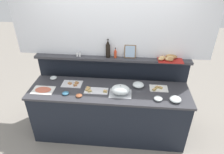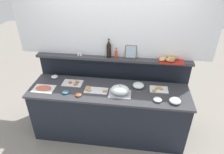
# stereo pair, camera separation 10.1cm
# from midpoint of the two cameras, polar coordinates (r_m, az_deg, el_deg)

# --- Properties ---
(ground_plane) EXTENTS (12.00, 12.00, 0.00)m
(ground_plane) POSITION_cam_midpoint_polar(r_m,az_deg,el_deg) (4.22, 1.05, -9.53)
(ground_plane) COLOR gray
(buffet_counter) EXTENTS (2.54, 0.69, 0.94)m
(buffet_counter) POSITION_cam_midpoint_polar(r_m,az_deg,el_deg) (3.47, -0.04, -10.07)
(buffet_counter) COLOR black
(buffet_counter) RESTS_ON ground_plane
(back_ledge_unit) EXTENTS (2.65, 0.22, 1.29)m
(back_ledge_unit) POSITION_cam_midpoint_polar(r_m,az_deg,el_deg) (3.75, 1.01, -2.46)
(back_ledge_unit) COLOR black
(back_ledge_unit) RESTS_ON ground_plane
(upper_wall_panel) EXTENTS (3.25, 0.08, 1.31)m
(upper_wall_panel) POSITION_cam_midpoint_polar(r_m,az_deg,el_deg) (3.25, 1.28, 16.73)
(upper_wall_panel) COLOR white
(upper_wall_panel) RESTS_ON back_ledge_unit
(sandwich_platter_front) EXTENTS (0.33, 0.21, 0.04)m
(sandwich_platter_front) POSITION_cam_midpoint_polar(r_m,az_deg,el_deg) (3.38, -10.19, -1.72)
(sandwich_platter_front) COLOR silver
(sandwich_platter_front) RESTS_ON buffet_counter
(sandwich_platter_side) EXTENTS (0.29, 0.19, 0.04)m
(sandwich_platter_side) POSITION_cam_midpoint_polar(r_m,az_deg,el_deg) (3.27, 13.92, -3.42)
(sandwich_platter_side) COLOR white
(sandwich_platter_side) RESTS_ON buffet_counter
(sandwich_platter_rear) EXTENTS (0.37, 0.18, 0.04)m
(sandwich_platter_rear) POSITION_cam_midpoint_polar(r_m,az_deg,el_deg) (3.17, -3.90, -3.76)
(sandwich_platter_rear) COLOR silver
(sandwich_platter_rear) RESTS_ON buffet_counter
(cold_cuts_platter) EXTENTS (0.34, 0.23, 0.02)m
(cold_cuts_platter) POSITION_cam_midpoint_polar(r_m,az_deg,el_deg) (3.36, -17.99, -3.14)
(cold_cuts_platter) COLOR white
(cold_cuts_platter) RESTS_ON buffet_counter
(serving_cloche) EXTENTS (0.34, 0.24, 0.17)m
(serving_cloche) POSITION_cam_midpoint_polar(r_m,az_deg,el_deg) (3.05, 3.23, -3.79)
(serving_cloche) COLOR #B7BABF
(serving_cloche) RESTS_ON buffet_counter
(glass_bowl_large) EXTENTS (0.13, 0.13, 0.05)m
(glass_bowl_large) POSITION_cam_midpoint_polar(r_m,az_deg,el_deg) (3.03, 13.74, -6.28)
(glass_bowl_large) COLOR silver
(glass_bowl_large) RESTS_ON buffet_counter
(glass_bowl_medium) EXTENTS (0.18, 0.18, 0.07)m
(glass_bowl_medium) POSITION_cam_midpoint_polar(r_m,az_deg,el_deg) (3.26, 8.37, -2.40)
(glass_bowl_medium) COLOR silver
(glass_bowl_medium) RESTS_ON buffet_counter
(glass_bowl_small) EXTENTS (0.12, 0.12, 0.05)m
(glass_bowl_small) POSITION_cam_midpoint_polar(r_m,az_deg,el_deg) (3.60, -15.23, 0.06)
(glass_bowl_small) COLOR silver
(glass_bowl_small) RESTS_ON buffet_counter
(glass_bowl_extra) EXTENTS (0.17, 0.17, 0.07)m
(glass_bowl_extra) POSITION_cam_midpoint_polar(r_m,az_deg,el_deg) (3.06, 18.36, -6.45)
(glass_bowl_extra) COLOR silver
(glass_bowl_extra) RESTS_ON buffet_counter
(condiment_bowl_cream) EXTENTS (0.10, 0.10, 0.04)m
(condiment_bowl_cream) POSITION_cam_midpoint_polar(r_m,az_deg,el_deg) (3.17, -12.19, -4.23)
(condiment_bowl_cream) COLOR teal
(condiment_bowl_cream) RESTS_ON buffet_counter
(condiment_bowl_red) EXTENTS (0.10, 0.10, 0.03)m
(condiment_bowl_red) POSITION_cam_midpoint_polar(r_m,az_deg,el_deg) (3.08, -8.54, -5.02)
(condiment_bowl_red) COLOR brown
(condiment_bowl_red) RESTS_ON buffet_counter
(hot_sauce_bottle) EXTENTS (0.04, 0.04, 0.18)m
(hot_sauce_bottle) POSITION_cam_midpoint_polar(r_m,az_deg,el_deg) (3.35, 2.06, 6.67)
(hot_sauce_bottle) COLOR red
(hot_sauce_bottle) RESTS_ON back_ledge_unit
(wine_bottle_dark) EXTENTS (0.08, 0.08, 0.32)m
(wine_bottle_dark) POSITION_cam_midpoint_polar(r_m,az_deg,el_deg) (3.35, -0.05, 7.91)
(wine_bottle_dark) COLOR black
(wine_bottle_dark) RESTS_ON back_ledge_unit
(salt_shaker) EXTENTS (0.03, 0.03, 0.09)m
(salt_shaker) POSITION_cam_midpoint_polar(r_m,az_deg,el_deg) (3.47, -8.72, 6.62)
(salt_shaker) COLOR white
(salt_shaker) RESTS_ON back_ledge_unit
(pepper_shaker) EXTENTS (0.03, 0.03, 0.09)m
(pepper_shaker) POSITION_cam_midpoint_polar(r_m,az_deg,el_deg) (3.46, -8.02, 6.59)
(pepper_shaker) COLOR white
(pepper_shaker) RESTS_ON back_ledge_unit
(bread_basket) EXTENTS (0.43, 0.26, 0.08)m
(bread_basket) POSITION_cam_midpoint_polar(r_m,az_deg,el_deg) (3.40, 16.98, 4.87)
(bread_basket) COLOR #B2231E
(bread_basket) RESTS_ON back_ledge_unit
(framed_picture) EXTENTS (0.19, 0.06, 0.22)m
(framed_picture) POSITION_cam_midpoint_polar(r_m,az_deg,el_deg) (3.35, 6.26, 7.12)
(framed_picture) COLOR brown
(framed_picture) RESTS_ON back_ledge_unit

